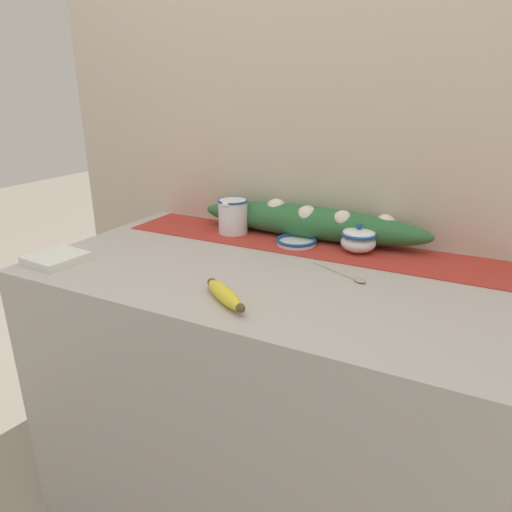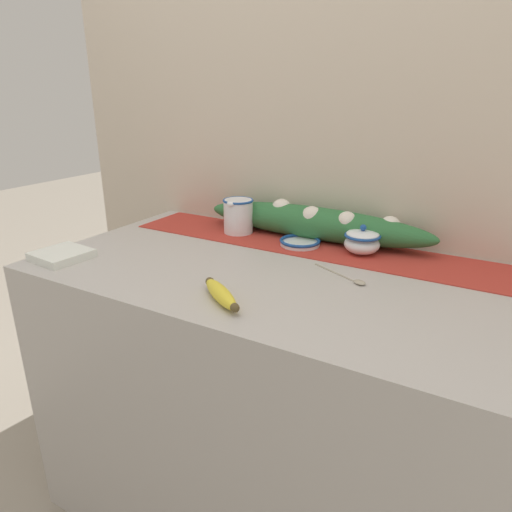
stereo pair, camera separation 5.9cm
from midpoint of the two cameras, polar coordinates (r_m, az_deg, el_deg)
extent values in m
plane|color=gray|center=(1.85, 0.32, -28.59)|extent=(12.00, 12.00, 0.00)
cube|color=#B7B2AD|center=(1.54, 0.36, -17.37)|extent=(1.36, 0.75, 0.91)
cube|color=beige|center=(1.60, 6.96, 13.02)|extent=(2.16, 0.04, 2.40)
cube|color=#B23328|center=(1.53, 4.53, 1.58)|extent=(1.25, 0.24, 0.00)
cylinder|color=white|center=(1.62, -3.93, 4.96)|extent=(0.10, 0.10, 0.12)
torus|color=#194793|center=(1.61, -3.98, 6.91)|extent=(0.11, 0.11, 0.01)
torus|color=white|center=(1.67, -2.80, 5.79)|extent=(0.06, 0.01, 0.06)
ellipsoid|color=white|center=(1.57, -4.87, 6.44)|extent=(0.03, 0.02, 0.02)
ellipsoid|color=white|center=(1.46, 11.54, 1.65)|extent=(0.11, 0.11, 0.06)
torus|color=#194793|center=(1.45, 11.61, 2.70)|extent=(0.11, 0.11, 0.01)
ellipsoid|color=white|center=(1.45, 11.63, 2.89)|extent=(0.10, 0.10, 0.02)
sphere|color=#194793|center=(1.44, 11.68, 3.67)|extent=(0.02, 0.02, 0.02)
cylinder|color=white|center=(1.51, 3.94, 1.63)|extent=(0.13, 0.13, 0.01)
torus|color=#194793|center=(1.51, 3.94, 2.00)|extent=(0.13, 0.13, 0.01)
ellipsoid|color=yellow|center=(1.11, -5.37, -4.85)|extent=(0.17, 0.13, 0.04)
ellipsoid|color=brown|center=(1.18, -6.92, -3.37)|extent=(0.04, 0.04, 0.02)
ellipsoid|color=brown|center=(1.04, -3.59, -6.53)|extent=(0.03, 0.03, 0.02)
cube|color=#A89E89|center=(1.31, 8.37, -1.87)|extent=(0.14, 0.07, 0.00)
ellipsoid|color=#A89E89|center=(1.24, 11.54, -3.01)|extent=(0.04, 0.04, 0.01)
cube|color=white|center=(1.49, -24.75, -0.27)|extent=(0.16, 0.16, 0.02)
ellipsoid|color=#2D6B38|center=(1.57, 5.51, 4.22)|extent=(0.82, 0.12, 0.11)
sphere|color=silver|center=(1.70, -4.26, 6.13)|extent=(0.06, 0.06, 0.06)
sphere|color=silver|center=(1.61, 1.49, 5.89)|extent=(0.07, 0.07, 0.07)
sphere|color=silver|center=(1.55, 5.32, 4.93)|extent=(0.07, 0.07, 0.07)
sphere|color=silver|center=(1.51, 9.65, 4.42)|extent=(0.07, 0.07, 0.07)
sphere|color=silver|center=(1.51, 14.74, 3.76)|extent=(0.07, 0.07, 0.07)
camera|label=1|loc=(0.03, -91.33, -0.49)|focal=32.00mm
camera|label=2|loc=(0.03, 88.67, 0.49)|focal=32.00mm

